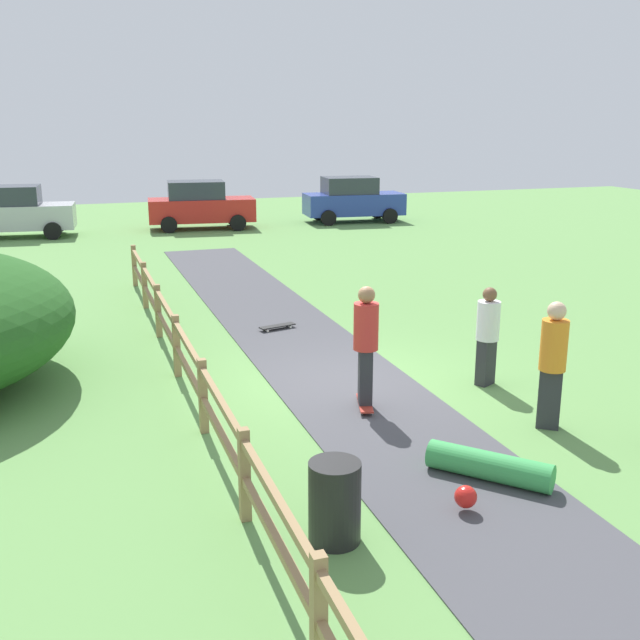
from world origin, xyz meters
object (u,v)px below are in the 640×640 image
(parked_car_silver, at_px, (14,212))
(parked_car_blue, at_px, (353,200))
(skateboard_loose, at_px, (277,326))
(skater_fallen, at_px, (487,468))
(bystander_white, at_px, (488,332))
(parked_car_red, at_px, (200,205))
(skater_riding, at_px, (366,341))
(trash_bin, at_px, (335,502))
(bystander_orange, at_px, (553,359))

(parked_car_silver, height_order, parked_car_blue, same)
(skateboard_loose, xyz_separation_m, parked_car_silver, (-5.87, 15.53, 0.87))
(skater_fallen, distance_m, skateboard_loose, 7.54)
(bystander_white, xyz_separation_m, parked_car_red, (-1.31, 19.90, 0.04))
(skater_riding, height_order, skater_fallen, skater_riding)
(trash_bin, height_order, parked_car_silver, parked_car_silver)
(parked_car_silver, xyz_separation_m, parked_car_blue, (13.57, -0.00, 0.00))
(parked_car_silver, distance_m, parked_car_red, 6.99)
(skater_riding, xyz_separation_m, skater_fallen, (0.50, -2.77, -0.90))
(skateboard_loose, distance_m, parked_car_silver, 16.63)
(bystander_white, relative_size, parked_car_red, 0.39)
(trash_bin, relative_size, parked_car_silver, 0.21)
(skater_fallen, xyz_separation_m, bystander_orange, (1.74, 1.24, 0.85))
(skateboard_loose, height_order, parked_car_red, parked_car_red)
(skater_fallen, height_order, parked_car_red, parked_car_red)
(skateboard_loose, bearing_deg, bystander_orange, -69.65)
(parked_car_silver, bearing_deg, skateboard_loose, -69.30)
(skater_fallen, xyz_separation_m, parked_car_silver, (-6.46, 23.05, 0.76))
(skater_riding, xyz_separation_m, bystander_white, (2.34, 0.38, -0.18))
(skater_fallen, xyz_separation_m, bystander_white, (1.84, 3.15, 0.72))
(parked_car_silver, relative_size, parked_car_red, 1.00)
(trash_bin, bearing_deg, bystander_orange, 25.12)
(skateboard_loose, relative_size, parked_car_silver, 0.19)
(trash_bin, xyz_separation_m, skater_fallen, (2.22, 0.62, -0.25))
(trash_bin, relative_size, bystander_orange, 0.48)
(bystander_orange, distance_m, parked_car_red, 21.85)
(trash_bin, bearing_deg, parked_car_silver, 100.14)
(skateboard_loose, bearing_deg, trash_bin, -101.37)
(skater_fallen, xyz_separation_m, parked_car_red, (0.53, 23.05, 0.76))
(bystander_white, relative_size, parked_car_silver, 0.39)
(bystander_white, bearing_deg, skater_fallen, -120.25)
(trash_bin, distance_m, parked_car_blue, 25.45)
(trash_bin, xyz_separation_m, bystander_orange, (3.97, 1.86, 0.60))
(trash_bin, distance_m, bystander_white, 5.56)
(parked_car_red, bearing_deg, parked_car_silver, -179.99)
(bystander_white, xyz_separation_m, parked_car_silver, (-8.29, 19.90, 0.04))
(skater_riding, bearing_deg, bystander_orange, -34.19)
(skater_fallen, height_order, parked_car_silver, parked_car_silver)
(skateboard_loose, distance_m, parked_car_red, 15.60)
(skater_riding, bearing_deg, parked_car_red, 87.07)
(skater_riding, relative_size, parked_car_blue, 0.44)
(bystander_white, height_order, parked_car_red, parked_car_red)
(skateboard_loose, relative_size, bystander_orange, 0.44)
(trash_bin, distance_m, bystander_orange, 4.42)
(skater_riding, distance_m, parked_car_blue, 21.67)
(trash_bin, relative_size, skateboard_loose, 1.09)
(bystander_white, bearing_deg, parked_car_silver, 112.62)
(skater_fallen, height_order, bystander_orange, bystander_orange)
(trash_bin, height_order, skateboard_loose, trash_bin)
(parked_car_silver, height_order, parked_car_red, same)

